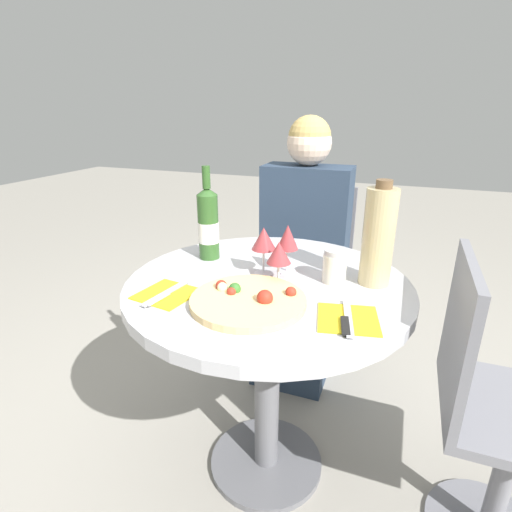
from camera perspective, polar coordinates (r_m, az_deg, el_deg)
ground_plane at (r=1.68m, az=1.45°, el=-27.48°), size 12.00×12.00×0.00m
dining_table at (r=1.29m, az=1.69°, el=-9.48°), size 0.87×0.87×0.75m
chair_behind_diner at (r=2.04m, az=7.18°, el=-2.82°), size 0.40×0.40×0.88m
seated_diner at (r=1.87m, az=6.31°, el=-1.48°), size 0.40×0.40×1.21m
chair_empty_side at (r=1.37m, az=30.85°, el=-18.90°), size 0.40×0.40×0.88m
pizza_large at (r=1.08m, az=-0.92°, el=-6.33°), size 0.32×0.32×0.05m
wine_bottle at (r=1.38m, az=-6.84°, el=4.56°), size 0.07×0.07×0.32m
tall_carafe at (r=1.21m, az=17.09°, el=2.66°), size 0.09×0.09×0.31m
sugar_shaker at (r=1.22m, az=11.16°, el=-1.42°), size 0.07×0.07×0.10m
wine_glass_back_right at (r=1.26m, az=4.54°, el=2.56°), size 0.07×0.07×0.16m
wine_glass_front_right at (r=1.18m, az=3.29°, el=0.37°), size 0.07×0.07×0.13m
wine_glass_center at (r=1.23m, az=1.11°, el=2.37°), size 0.08×0.08×0.15m
place_setting_left at (r=1.16m, az=-12.71°, el=-5.32°), size 0.17×0.19×0.01m
place_setting_right at (r=1.04m, az=12.99°, el=-8.77°), size 0.18×0.19×0.01m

